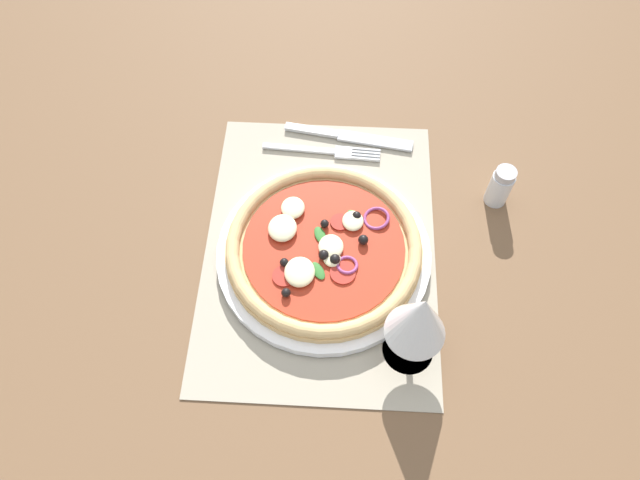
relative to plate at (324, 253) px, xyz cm
name	(u,v)px	position (x,y,z in cm)	size (l,w,h in cm)	color
ground_plane	(320,251)	(-1.55, -0.56, -2.28)	(190.00, 140.00, 2.40)	brown
placemat	(320,246)	(-1.55, -0.56, -0.88)	(44.08, 31.66, 0.40)	#A39984
plate	(324,253)	(0.00, 0.00, 0.00)	(29.03, 29.03, 1.35)	white
pizza	(323,247)	(-0.01, -0.06, 1.77)	(26.45, 26.45, 2.68)	tan
fork	(328,151)	(-18.08, -0.21, -0.46)	(2.55, 18.06, 0.44)	#B2B5BA
knife	(350,137)	(-21.11, 3.04, -0.42)	(4.65, 20.02, 0.62)	#B2B5BA
wine_glass	(419,319)	(12.84, 11.17, 9.21)	(7.20, 7.20, 14.90)	silver
pepper_shaker	(500,186)	(-10.87, 24.41, 2.18)	(3.20, 3.20, 6.70)	silver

